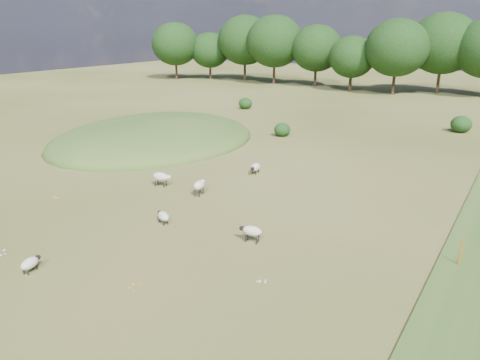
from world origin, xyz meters
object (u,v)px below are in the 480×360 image
object	(u,v)px
sheep_0	(163,216)
sheep_1	(199,185)
marker_post	(460,254)
sheep_3	(161,177)
sheep_4	(30,263)
sheep_2	(251,231)
sheep_5	(255,167)

from	to	relation	value
sheep_0	sheep_1	world-z (taller)	sheep_1
marker_post	sheep_3	world-z (taller)	marker_post
sheep_1	sheep_3	bearing A→B (deg)	75.60
sheep_3	marker_post	bearing A→B (deg)	-13.56
sheep_0	sheep_4	size ratio (longest dim) A/B	1.03
marker_post	sheep_0	bearing A→B (deg)	-167.16
sheep_0	sheep_2	xyz separation A→B (m)	(4.97, 0.52, 0.17)
sheep_2	sheep_4	bearing A→B (deg)	40.34
sheep_2	sheep_4	distance (m)	9.60
sheep_4	sheep_1	bearing A→B (deg)	-15.11
sheep_0	sheep_3	world-z (taller)	sheep_3
marker_post	sheep_4	world-z (taller)	marker_post
sheep_2	marker_post	bearing A→B (deg)	-172.02
sheep_2	sheep_3	xyz separation A→B (m)	(-8.96, 3.86, 0.07)
sheep_1	sheep_2	xyz separation A→B (m)	(5.95, -3.87, -0.07)
sheep_2	sheep_5	world-z (taller)	sheep_2
sheep_0	sheep_4	distance (m)	6.86
marker_post	sheep_3	size ratio (longest dim) A/B	0.92
marker_post	sheep_3	distance (m)	17.62
sheep_1	sheep_4	size ratio (longest dim) A/B	1.20
marker_post	sheep_5	world-z (taller)	marker_post
sheep_3	sheep_4	world-z (taller)	sheep_3
sheep_2	sheep_4	xyz separation A→B (m)	(-6.29, -7.24, -0.19)
sheep_0	sheep_2	bearing A→B (deg)	-148.52
sheep_2	sheep_1	bearing A→B (deg)	-41.72
marker_post	sheep_0	world-z (taller)	marker_post
sheep_0	sheep_4	bearing A→B (deg)	104.38
sheep_4	sheep_5	bearing A→B (deg)	-16.73
sheep_4	marker_post	bearing A→B (deg)	-69.93
marker_post	sheep_0	size ratio (longest dim) A/B	1.06
sheep_2	sheep_5	size ratio (longest dim) A/B	0.90
sheep_4	sheep_5	size ratio (longest dim) A/B	0.85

